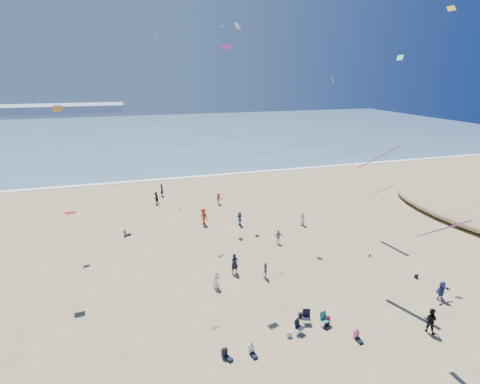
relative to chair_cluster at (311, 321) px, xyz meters
name	(u,v)px	position (x,y,z in m)	size (l,w,h in m)	color
ocean	(144,134)	(-5.88, 90.79, -0.47)	(220.00, 100.00, 0.06)	#476B84
surf_line	(162,179)	(-5.88, 40.79, -0.46)	(220.00, 1.20, 0.08)	white
standing_flyers	(249,240)	(-0.14, 12.92, 0.33)	(22.66, 42.13, 1.89)	black
seated_group	(243,306)	(-3.87, 3.07, -0.08)	(15.08, 22.07, 0.84)	white
chair_cluster	(311,321)	(0.00, 0.00, 0.00)	(2.77, 1.60, 1.00)	black
white_tote	(289,334)	(-1.78, -0.45, -0.30)	(0.35, 0.20, 0.40)	silver
black_backpack	(301,315)	(-0.16, 1.17, -0.31)	(0.30, 0.22, 0.38)	black
navy_bag	(416,276)	(11.61, 3.22, -0.33)	(0.28, 0.18, 0.34)	black
kites_aloft	(284,99)	(1.86, 10.06, 14.11)	(44.14, 43.03, 31.05)	#0BBACA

